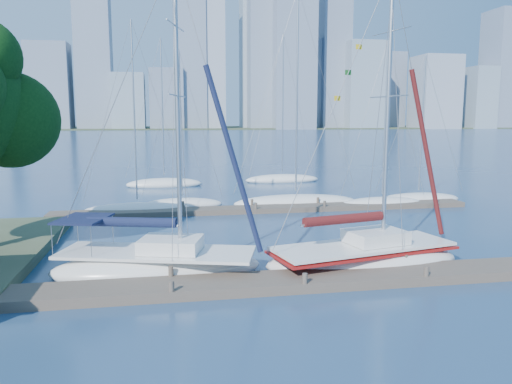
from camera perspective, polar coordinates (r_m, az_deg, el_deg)
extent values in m
plane|color=navy|center=(20.30, 4.88, -10.64)|extent=(700.00, 700.00, 0.00)
cube|color=brown|center=(20.24, 4.89, -10.10)|extent=(26.00, 2.00, 0.40)
cube|color=brown|center=(35.81, 1.34, -1.94)|extent=(30.00, 1.80, 0.36)
cube|color=#38472D|center=(338.62, -9.40, 7.19)|extent=(800.00, 100.00, 1.50)
sphere|color=black|center=(26.47, -26.28, 7.39)|extent=(4.54, 4.54, 4.54)
ellipsoid|color=silver|center=(21.91, -11.21, -8.62)|extent=(9.30, 5.19, 1.55)
cube|color=silver|center=(21.71, -11.27, -6.79)|extent=(8.61, 4.79, 0.12)
cube|color=silver|center=(21.45, -9.70, -5.94)|extent=(2.90, 2.49, 0.57)
cylinder|color=silver|center=(20.68, -8.97, 9.21)|extent=(0.19, 0.19, 11.81)
cylinder|color=silver|center=(21.76, -14.04, -3.62)|extent=(4.06, 1.24, 0.10)
cylinder|color=#0F1533|center=(21.74, -14.05, -3.36)|extent=(3.82, 1.44, 0.41)
cube|color=#0F1533|center=(22.51, -19.16, -2.90)|extent=(2.46, 2.88, 0.08)
ellipsoid|color=silver|center=(23.05, 12.13, -7.79)|extent=(9.32, 4.77, 1.56)
cube|color=silver|center=(22.86, 12.18, -6.03)|extent=(8.63, 4.40, 0.12)
cube|color=silver|center=(23.13, 13.49, -4.98)|extent=(2.85, 2.39, 0.57)
cylinder|color=silver|center=(22.77, 14.83, 9.03)|extent=(0.19, 0.19, 11.86)
cylinder|color=silver|center=(22.01, 9.99, -3.33)|extent=(4.14, 1.01, 0.10)
cylinder|color=#42110E|center=(21.99, 10.00, -3.07)|extent=(3.88, 1.25, 0.42)
cube|color=maroon|center=(22.90, 12.17, -6.46)|extent=(8.84, 4.56, 0.10)
ellipsoid|color=silver|center=(36.38, -13.38, -1.99)|extent=(7.58, 2.67, 1.04)
cylinder|color=silver|center=(35.82, -13.76, 8.92)|extent=(0.11, 0.11, 12.28)
ellipsoid|color=silver|center=(37.83, -8.43, -1.46)|extent=(6.29, 3.08, 1.04)
cylinder|color=silver|center=(37.28, -8.63, 7.69)|extent=(0.11, 0.11, 10.52)
ellipsoid|color=silver|center=(38.32, 4.56, -1.21)|extent=(9.67, 2.68, 1.26)
cylinder|color=silver|center=(37.83, 4.71, 11.27)|extent=(0.14, 0.14, 14.75)
ellipsoid|color=silver|center=(39.09, 14.21, -1.31)|extent=(6.65, 2.61, 1.04)
cylinder|color=silver|center=(38.55, 14.56, 8.13)|extent=(0.11, 0.11, 11.31)
ellipsoid|color=silver|center=(41.82, 18.08, -0.83)|extent=(7.20, 3.43, 1.10)
cylinder|color=silver|center=(41.33, 18.46, 7.39)|extent=(0.12, 0.12, 10.38)
ellipsoid|color=silver|center=(49.70, -10.43, 0.89)|extent=(7.55, 3.19, 1.22)
cylinder|color=silver|center=(49.30, -10.66, 9.45)|extent=(0.13, 0.13, 13.03)
ellipsoid|color=silver|center=(52.53, 3.01, 1.41)|extent=(8.15, 4.72, 1.20)
cylinder|color=silver|center=(52.16, 3.08, 10.04)|extent=(0.13, 0.13, 14.03)
cube|color=slate|center=(313.29, -22.52, 11.05)|extent=(23.05, 17.63, 48.91)
cube|color=gray|center=(330.90, -17.84, 10.08)|extent=(13.62, 17.61, 37.01)
cube|color=gray|center=(304.31, -14.34, 9.96)|extent=(18.49, 19.81, 32.33)
cube|color=slate|center=(305.40, -10.19, 10.38)|extent=(19.66, 16.86, 35.53)
cube|color=gray|center=(311.13, -5.44, 14.90)|extent=(18.77, 14.99, 83.87)
cube|color=gray|center=(330.01, -0.20, 14.48)|extent=(17.10, 17.46, 82.93)
cube|color=slate|center=(308.87, 4.30, 15.35)|extent=(24.62, 18.95, 88.01)
cube|color=gray|center=(328.44, 7.07, 12.06)|extent=(14.77, 17.11, 55.66)
cube|color=gray|center=(322.29, 12.11, 11.78)|extent=(22.72, 18.80, 53.07)
cube|color=slate|center=(362.07, 14.96, 11.11)|extent=(16.89, 17.52, 50.79)
cube|color=gray|center=(342.56, 19.77, 10.64)|extent=(25.25, 23.94, 45.58)
cube|color=gray|center=(358.52, 24.01, 9.78)|extent=(15.68, 21.38, 39.17)
cube|color=slate|center=(373.33, 26.43, 12.35)|extent=(21.66, 23.60, 75.65)
cube|color=slate|center=(314.34, -18.13, 16.26)|extent=(19.70, 18.00, 103.39)
cube|color=slate|center=(311.94, -7.63, 16.38)|extent=(18.89, 18.00, 100.43)
cube|color=slate|center=(316.66, 0.85, 15.41)|extent=(18.82, 18.00, 90.33)
cube|color=slate|center=(327.60, 8.84, 14.13)|extent=(17.87, 18.00, 79.59)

